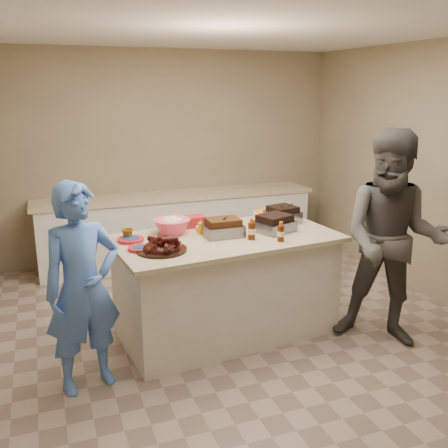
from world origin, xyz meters
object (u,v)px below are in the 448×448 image
object	(u,v)px
coleslaw_bowl	(172,234)
bbq_bottle_b	(281,241)
bbq_bottle_a	(252,239)
guest_gray	(383,340)
rib_platter	(162,251)
mustard_bottle	(200,234)
guest_blue	(90,384)
plastic_cup	(128,239)
island	(226,332)
roasting_pan	(282,222)

from	to	relation	value
coleslaw_bowl	bbq_bottle_b	xyz separation A→B (m)	(0.82, -0.55, -0.00)
bbq_bottle_a	guest_gray	world-z (taller)	bbq_bottle_a
rib_platter	mustard_bottle	size ratio (longest dim) A/B	3.08
coleslaw_bowl	mustard_bottle	size ratio (longest dim) A/B	2.49
bbq_bottle_b	guest_blue	world-z (taller)	bbq_bottle_b
rib_platter	plastic_cup	bearing A→B (deg)	115.78
rib_platter	bbq_bottle_b	bearing A→B (deg)	-5.50
guest_blue	guest_gray	world-z (taller)	guest_gray
rib_platter	coleslaw_bowl	world-z (taller)	coleslaw_bowl
plastic_cup	island	bearing A→B (deg)	-14.00
guest_blue	plastic_cup	bearing A→B (deg)	39.70
bbq_bottle_a	guest_blue	distance (m)	1.76
coleslaw_bowl	bbq_bottle_b	size ratio (longest dim) A/B	1.91
island	rib_platter	xyz separation A→B (m)	(-0.64, -0.21, 0.94)
rib_platter	guest_gray	distance (m)	2.19
mustard_bottle	guest_gray	size ratio (longest dim) A/B	0.07
island	mustard_bottle	distance (m)	0.97
roasting_pan	bbq_bottle_b	distance (m)	0.63
island	guest_blue	xyz separation A→B (m)	(-1.29, -0.44, 0.00)
plastic_cup	bbq_bottle_a	bearing A→B (deg)	-20.36
island	guest_gray	size ratio (longest dim) A/B	1.04
coleslaw_bowl	guest_gray	bearing A→B (deg)	-27.57
island	plastic_cup	bearing A→B (deg)	160.35
mustard_bottle	rib_platter	bearing A→B (deg)	-140.78
bbq_bottle_b	guest_blue	distance (m)	1.93
bbq_bottle_a	plastic_cup	size ratio (longest dim) A/B	1.88
guest_gray	guest_blue	bearing A→B (deg)	-144.22
roasting_pan	bbq_bottle_a	size ratio (longest dim) A/B	1.49
bbq_bottle_b	roasting_pan	bearing A→B (deg)	61.66
coleslaw_bowl	mustard_bottle	world-z (taller)	coleslaw_bowl
coleslaw_bowl	bbq_bottle_a	world-z (taller)	coleslaw_bowl
island	bbq_bottle_b	world-z (taller)	bbq_bottle_b
rib_platter	roasting_pan	xyz separation A→B (m)	(1.32, 0.46, 0.00)
rib_platter	bbq_bottle_a	size ratio (longest dim) A/B	2.20
mustard_bottle	plastic_cup	distance (m)	0.65
coleslaw_bowl	plastic_cup	bearing A→B (deg)	-174.88
roasting_pan	bbq_bottle_b	bearing A→B (deg)	-129.87
rib_platter	bbq_bottle_a	world-z (taller)	bbq_bottle_a
rib_platter	coleslaw_bowl	size ratio (longest dim) A/B	1.24
rib_platter	coleslaw_bowl	bearing A→B (deg)	65.58
plastic_cup	mustard_bottle	bearing A→B (deg)	-4.86
roasting_pan	bbq_bottle_a	xyz separation A→B (m)	(-0.51, -0.41, 0.00)
rib_platter	bbq_bottle_b	distance (m)	1.03
rib_platter	guest_gray	world-z (taller)	rib_platter
island	bbq_bottle_a	size ratio (longest dim) A/B	10.56
island	mustard_bottle	size ratio (longest dim) A/B	14.82
bbq_bottle_a	plastic_cup	world-z (taller)	bbq_bottle_a
bbq_bottle_a	roasting_pan	bearing A→B (deg)	39.03
island	guest_gray	world-z (taller)	island
plastic_cup	guest_blue	size ratio (longest dim) A/B	0.06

